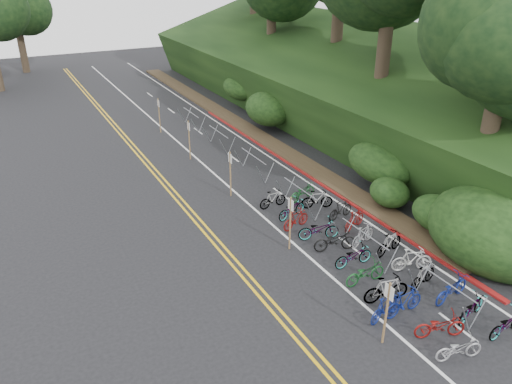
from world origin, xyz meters
TOP-DOWN VIEW (x-y plane):
  - ground at (0.00, 0.00)m, footprint 120.00×120.00m
  - road_markings at (0.63, 10.10)m, footprint 7.47×80.00m
  - red_curb at (5.70, 12.00)m, footprint 0.25×28.00m
  - embankment at (12.96, 19.04)m, footprint 14.30×48.14m
  - bike_rack_front at (3.26, -1.12)m, footprint 1.17×2.68m
  - bike_racks_rest at (3.00, 13.00)m, footprint 1.14×23.00m
  - signpost_near at (0.30, -1.42)m, footprint 0.08×0.40m
  - signposts_rest at (0.60, 14.00)m, footprint 0.08×18.40m
  - bike_front at (1.14, -0.48)m, footprint 0.89×1.68m
  - bike_valet at (2.95, 2.60)m, footprint 3.29×13.72m

SIDE VIEW (x-z plane):
  - ground at x=0.00m, z-range 0.00..0.00m
  - road_markings at x=0.63m, z-range 0.00..0.01m
  - red_curb at x=5.70m, z-range 0.00..0.10m
  - bike_valet at x=2.95m, z-range -0.06..1.02m
  - bike_front at x=1.14m, z-range 0.00..0.97m
  - bike_racks_rest at x=3.00m, z-range 0.27..1.44m
  - bike_rack_front at x=3.26m, z-range 0.26..1.50m
  - signpost_near at x=0.30m, z-range 0.17..2.54m
  - signposts_rest at x=0.60m, z-range 0.18..2.68m
  - embankment at x=12.96m, z-range -1.99..7.12m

